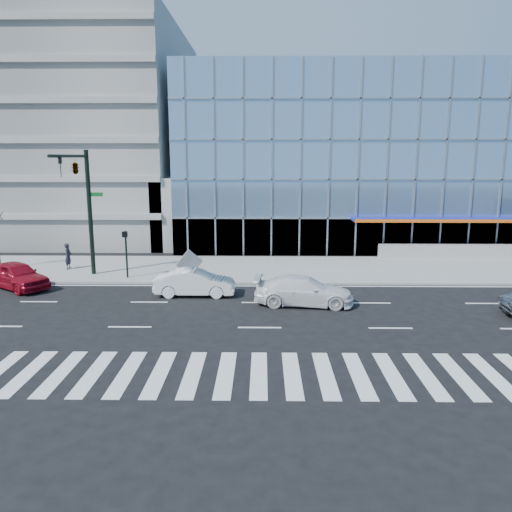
{
  "coord_description": "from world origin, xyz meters",
  "views": [
    {
      "loc": [
        0.13,
        -25.82,
        7.72
      ],
      "look_at": [
        -0.27,
        3.0,
        1.96
      ],
      "focal_mm": 35.0,
      "sensor_mm": 36.0,
      "label": 1
    }
  ],
  "objects_px": {
    "white_sedan": "(195,283)",
    "red_sedan": "(17,275)",
    "traffic_signal": "(80,183)",
    "ped_signal_post": "(126,247)",
    "pedestrian": "(68,256)",
    "white_suv": "(304,291)",
    "tilted_panel": "(190,263)"
  },
  "relations": [
    {
      "from": "white_sedan",
      "to": "red_sedan",
      "type": "bearing_deg",
      "value": 83.08
    },
    {
      "from": "traffic_signal",
      "to": "red_sedan",
      "type": "height_order",
      "value": "traffic_signal"
    },
    {
      "from": "ped_signal_post",
      "to": "pedestrian",
      "type": "distance_m",
      "value": 5.41
    },
    {
      "from": "ped_signal_post",
      "to": "red_sedan",
      "type": "distance_m",
      "value": 6.51
    },
    {
      "from": "white_sedan",
      "to": "ped_signal_post",
      "type": "bearing_deg",
      "value": 53.78
    },
    {
      "from": "white_sedan",
      "to": "white_suv",
      "type": "bearing_deg",
      "value": -105.66
    },
    {
      "from": "pedestrian",
      "to": "tilted_panel",
      "type": "height_order",
      "value": "tilted_panel"
    },
    {
      "from": "traffic_signal",
      "to": "ped_signal_post",
      "type": "bearing_deg",
      "value": 8.52
    },
    {
      "from": "traffic_signal",
      "to": "white_suv",
      "type": "relative_size",
      "value": 1.53
    },
    {
      "from": "ped_signal_post",
      "to": "white_suv",
      "type": "height_order",
      "value": "ped_signal_post"
    },
    {
      "from": "red_sedan",
      "to": "tilted_panel",
      "type": "xyz_separation_m",
      "value": [
        9.96,
        2.38,
        0.26
      ]
    },
    {
      "from": "white_suv",
      "to": "white_sedan",
      "type": "height_order",
      "value": "white_suv"
    },
    {
      "from": "traffic_signal",
      "to": "pedestrian",
      "type": "distance_m",
      "value": 6.26
    },
    {
      "from": "white_suv",
      "to": "tilted_panel",
      "type": "bearing_deg",
      "value": 57.15
    },
    {
      "from": "red_sedan",
      "to": "pedestrian",
      "type": "height_order",
      "value": "pedestrian"
    },
    {
      "from": "white_sedan",
      "to": "traffic_signal",
      "type": "bearing_deg",
      "value": 66.73
    },
    {
      "from": "traffic_signal",
      "to": "white_sedan",
      "type": "relative_size",
      "value": 1.77
    },
    {
      "from": "white_suv",
      "to": "tilted_panel",
      "type": "distance_m",
      "value": 8.74
    },
    {
      "from": "white_sedan",
      "to": "pedestrian",
      "type": "xyz_separation_m",
      "value": [
        -9.49,
        6.03,
        0.29
      ]
    },
    {
      "from": "traffic_signal",
      "to": "tilted_panel",
      "type": "distance_m",
      "value": 8.25
    },
    {
      "from": "traffic_signal",
      "to": "red_sedan",
      "type": "relative_size",
      "value": 1.69
    },
    {
      "from": "traffic_signal",
      "to": "white_sedan",
      "type": "bearing_deg",
      "value": -23.5
    },
    {
      "from": "ped_signal_post",
      "to": "traffic_signal",
      "type": "bearing_deg",
      "value": -171.48
    },
    {
      "from": "ped_signal_post",
      "to": "white_sedan",
      "type": "distance_m",
      "value": 6.13
    },
    {
      "from": "white_suv",
      "to": "pedestrian",
      "type": "distance_m",
      "value": 17.31
    },
    {
      "from": "traffic_signal",
      "to": "tilted_panel",
      "type": "relative_size",
      "value": 6.15
    },
    {
      "from": "traffic_signal",
      "to": "white_suv",
      "type": "xyz_separation_m",
      "value": [
        13.3,
        -4.88,
        -5.4
      ]
    },
    {
      "from": "red_sedan",
      "to": "white_sedan",
      "type": "bearing_deg",
      "value": -62.9
    },
    {
      "from": "white_suv",
      "to": "tilted_panel",
      "type": "height_order",
      "value": "tilted_panel"
    },
    {
      "from": "pedestrian",
      "to": "tilted_panel",
      "type": "xyz_separation_m",
      "value": [
        8.65,
        -2.29,
        0.03
      ]
    },
    {
      "from": "traffic_signal",
      "to": "white_suv",
      "type": "distance_m",
      "value": 15.17
    },
    {
      "from": "ped_signal_post",
      "to": "white_suv",
      "type": "xyz_separation_m",
      "value": [
        10.8,
        -5.26,
        -1.38
      ]
    }
  ]
}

